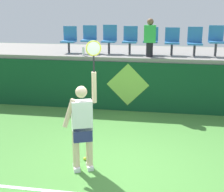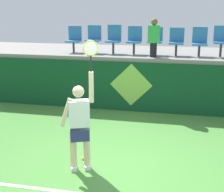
{
  "view_description": "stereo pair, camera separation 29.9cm",
  "coord_description": "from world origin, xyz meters",
  "px_view_note": "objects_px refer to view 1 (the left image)",
  "views": [
    {
      "loc": [
        0.88,
        -5.68,
        3.11
      ],
      "look_at": [
        -0.33,
        1.32,
        1.11
      ],
      "focal_mm": 52.44,
      "sensor_mm": 36.0,
      "label": 1
    },
    {
      "loc": [
        1.17,
        -5.62,
        3.11
      ],
      "look_at": [
        -0.33,
        1.32,
        1.11
      ],
      "focal_mm": 52.44,
      "sensor_mm": 36.0,
      "label": 2
    }
  ],
  "objects_px": {
    "tennis_player": "(82,124)",
    "stadium_chair_5": "(172,40)",
    "stadium_chair_1": "(89,38)",
    "stadium_chair_7": "(216,39)",
    "stadium_chair_2": "(109,38)",
    "tennis_ball": "(85,159)",
    "spectator_0": "(150,37)",
    "stadium_chair_6": "(195,40)",
    "water_bottle": "(83,51)",
    "stadium_chair_4": "(151,39)",
    "stadium_chair_3": "(130,39)",
    "stadium_chair_0": "(69,38)"
  },
  "relations": [
    {
      "from": "tennis_ball",
      "to": "stadium_chair_3",
      "type": "bearing_deg",
      "value": 84.54
    },
    {
      "from": "tennis_ball",
      "to": "stadium_chair_5",
      "type": "height_order",
      "value": "stadium_chair_5"
    },
    {
      "from": "stadium_chair_5",
      "to": "spectator_0",
      "type": "xyz_separation_m",
      "value": [
        -0.65,
        -0.48,
        0.13
      ]
    },
    {
      "from": "tennis_player",
      "to": "stadium_chair_3",
      "type": "xyz_separation_m",
      "value": [
        0.34,
        4.63,
        1.13
      ]
    },
    {
      "from": "stadium_chair_1",
      "to": "stadium_chair_5",
      "type": "xyz_separation_m",
      "value": [
        2.6,
        -0.0,
        -0.03
      ]
    },
    {
      "from": "stadium_chair_3",
      "to": "stadium_chair_4",
      "type": "height_order",
      "value": "stadium_chair_3"
    },
    {
      "from": "tennis_ball",
      "to": "spectator_0",
      "type": "relative_size",
      "value": 0.06
    },
    {
      "from": "stadium_chair_0",
      "to": "stadium_chair_6",
      "type": "relative_size",
      "value": 0.97
    },
    {
      "from": "water_bottle",
      "to": "stadium_chair_1",
      "type": "xyz_separation_m",
      "value": [
        0.03,
        0.64,
        0.35
      ]
    },
    {
      "from": "tennis_ball",
      "to": "stadium_chair_1",
      "type": "relative_size",
      "value": 0.08
    },
    {
      "from": "water_bottle",
      "to": "stadium_chair_7",
      "type": "bearing_deg",
      "value": 9.22
    },
    {
      "from": "stadium_chair_0",
      "to": "spectator_0",
      "type": "xyz_separation_m",
      "value": [
        2.61,
        -0.48,
        0.13
      ]
    },
    {
      "from": "water_bottle",
      "to": "tennis_player",
      "type": "bearing_deg",
      "value": -75.88
    },
    {
      "from": "tennis_player",
      "to": "stadium_chair_0",
      "type": "bearing_deg",
      "value": 109.39
    },
    {
      "from": "stadium_chair_2",
      "to": "stadium_chair_3",
      "type": "relative_size",
      "value": 1.04
    },
    {
      "from": "stadium_chair_4",
      "to": "stadium_chair_5",
      "type": "xyz_separation_m",
      "value": [
        0.65,
        0.0,
        -0.02
      ]
    },
    {
      "from": "stadium_chair_2",
      "to": "stadium_chair_5",
      "type": "height_order",
      "value": "stadium_chair_2"
    },
    {
      "from": "stadium_chair_3",
      "to": "stadium_chair_5",
      "type": "height_order",
      "value": "stadium_chair_3"
    },
    {
      "from": "tennis_player",
      "to": "stadium_chair_1",
      "type": "relative_size",
      "value": 2.89
    },
    {
      "from": "stadium_chair_7",
      "to": "spectator_0",
      "type": "height_order",
      "value": "spectator_0"
    },
    {
      "from": "stadium_chair_7",
      "to": "tennis_ball",
      "type": "bearing_deg",
      "value": -125.08
    },
    {
      "from": "stadium_chair_4",
      "to": "water_bottle",
      "type": "bearing_deg",
      "value": -162.31
    },
    {
      "from": "stadium_chair_5",
      "to": "stadium_chair_0",
      "type": "bearing_deg",
      "value": 179.95
    },
    {
      "from": "stadium_chair_0",
      "to": "stadium_chair_4",
      "type": "height_order",
      "value": "stadium_chair_4"
    },
    {
      "from": "stadium_chair_3",
      "to": "tennis_player",
      "type": "bearing_deg",
      "value": -94.18
    },
    {
      "from": "stadium_chair_0",
      "to": "stadium_chair_7",
      "type": "bearing_deg",
      "value": -0.01
    },
    {
      "from": "stadium_chair_2",
      "to": "stadium_chair_1",
      "type": "bearing_deg",
      "value": -179.62
    },
    {
      "from": "stadium_chair_1",
      "to": "stadium_chair_4",
      "type": "height_order",
      "value": "stadium_chair_1"
    },
    {
      "from": "tennis_player",
      "to": "stadium_chair_5",
      "type": "distance_m",
      "value": 5.03
    },
    {
      "from": "tennis_player",
      "to": "stadium_chair_0",
      "type": "height_order",
      "value": "tennis_player"
    },
    {
      "from": "stadium_chair_1",
      "to": "stadium_chair_4",
      "type": "bearing_deg",
      "value": -0.1
    },
    {
      "from": "water_bottle",
      "to": "spectator_0",
      "type": "xyz_separation_m",
      "value": [
        1.98,
        0.16,
        0.45
      ]
    },
    {
      "from": "water_bottle",
      "to": "stadium_chair_7",
      "type": "relative_size",
      "value": 0.29
    },
    {
      "from": "stadium_chair_2",
      "to": "stadium_chair_7",
      "type": "xyz_separation_m",
      "value": [
        3.24,
        -0.0,
        0.03
      ]
    },
    {
      "from": "stadium_chair_0",
      "to": "spectator_0",
      "type": "height_order",
      "value": "spectator_0"
    },
    {
      "from": "water_bottle",
      "to": "stadium_chair_4",
      "type": "distance_m",
      "value": 2.11
    },
    {
      "from": "stadium_chair_4",
      "to": "stadium_chair_5",
      "type": "relative_size",
      "value": 1.01
    },
    {
      "from": "stadium_chair_1",
      "to": "stadium_chair_3",
      "type": "xyz_separation_m",
      "value": [
        1.31,
        0.0,
        -0.01
      ]
    },
    {
      "from": "stadium_chair_1",
      "to": "stadium_chair_7",
      "type": "bearing_deg",
      "value": 0.02
    },
    {
      "from": "tennis_ball",
      "to": "stadium_chair_2",
      "type": "height_order",
      "value": "stadium_chair_2"
    },
    {
      "from": "tennis_ball",
      "to": "stadium_chair_6",
      "type": "height_order",
      "value": "stadium_chair_6"
    },
    {
      "from": "stadium_chair_4",
      "to": "spectator_0",
      "type": "height_order",
      "value": "spectator_0"
    },
    {
      "from": "tennis_ball",
      "to": "spectator_0",
      "type": "height_order",
      "value": "spectator_0"
    },
    {
      "from": "stadium_chair_2",
      "to": "stadium_chair_3",
      "type": "bearing_deg",
      "value": -0.26
    },
    {
      "from": "stadium_chair_0",
      "to": "stadium_chair_4",
      "type": "bearing_deg",
      "value": -0.12
    },
    {
      "from": "stadium_chair_1",
      "to": "stadium_chair_6",
      "type": "relative_size",
      "value": 1.01
    },
    {
      "from": "stadium_chair_3",
      "to": "stadium_chair_1",
      "type": "bearing_deg",
      "value": -179.94
    },
    {
      "from": "stadium_chair_5",
      "to": "stadium_chair_7",
      "type": "height_order",
      "value": "stadium_chair_7"
    },
    {
      "from": "stadium_chair_3",
      "to": "stadium_chair_7",
      "type": "xyz_separation_m",
      "value": [
        2.58,
        -0.0,
        0.04
      ]
    },
    {
      "from": "stadium_chair_5",
      "to": "tennis_player",
      "type": "bearing_deg",
      "value": -109.41
    }
  ]
}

